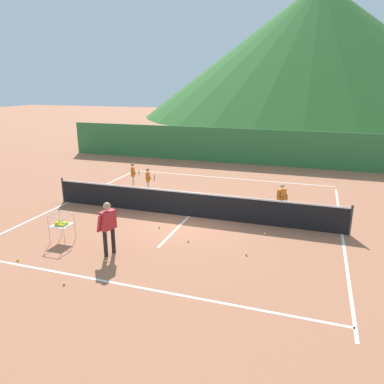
{
  "coord_description": "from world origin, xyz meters",
  "views": [
    {
      "loc": [
        4.33,
        -12.5,
        4.88
      ],
      "look_at": [
        0.08,
        0.12,
        0.94
      ],
      "focal_mm": 34.48,
      "sensor_mm": 36.0,
      "label": 1
    }
  ],
  "objects": [
    {
      "name": "tennis_ball_2",
      "position": [
        -1.36,
        -5.73,
        0.03
      ],
      "size": [
        0.07,
        0.07,
        0.07
      ],
      "primitive_type": "sphere",
      "color": "yellow",
      "rests_on": "ground"
    },
    {
      "name": "tennis_net",
      "position": [
        0.0,
        0.0,
        0.5
      ],
      "size": [
        11.42,
        0.08,
        1.05
      ],
      "color": "#333338",
      "rests_on": "ground"
    },
    {
      "name": "line_baseline_near",
      "position": [
        0.0,
        -5.23,
        0.0
      ],
      "size": [
        10.92,
        0.08,
        0.01
      ],
      "primitive_type": "cube",
      "color": "white",
      "rests_on": "ground"
    },
    {
      "name": "line_service_center",
      "position": [
        0.0,
        0.0,
        0.0
      ],
      "size": [
        0.08,
        5.88,
        0.01
      ],
      "primitive_type": "cube",
      "color": "white",
      "rests_on": "ground"
    },
    {
      "name": "line_sideline_west",
      "position": [
        -5.46,
        0.0,
        0.0
      ],
      "size": [
        0.08,
        11.48,
        0.01
      ],
      "primitive_type": "cube",
      "color": "white",
      "rests_on": "ground"
    },
    {
      "name": "tennis_ball_3",
      "position": [
        2.99,
        -0.9,
        0.03
      ],
      "size": [
        0.07,
        0.07,
        0.07
      ],
      "primitive_type": "sphere",
      "color": "yellow",
      "rests_on": "ground"
    },
    {
      "name": "line_sideline_east",
      "position": [
        5.46,
        0.0,
        0.0
      ],
      "size": [
        0.08,
        11.48,
        0.01
      ],
      "primitive_type": "cube",
      "color": "white",
      "rests_on": "ground"
    },
    {
      "name": "tennis_ball_1",
      "position": [
        -0.61,
        -1.44,
        0.03
      ],
      "size": [
        0.07,
        0.07,
        0.07
      ],
      "primitive_type": "sphere",
      "color": "yellow",
      "rests_on": "ground"
    },
    {
      "name": "tennis_ball_5",
      "position": [
        -2.19,
        -1.81,
        0.03
      ],
      "size": [
        0.07,
        0.07,
        0.07
      ],
      "primitive_type": "sphere",
      "color": "yellow",
      "rests_on": "ground"
    },
    {
      "name": "line_baseline_far",
      "position": [
        0.0,
        6.25,
        0.0
      ],
      "size": [
        10.92,
        0.08,
        0.01
      ],
      "primitive_type": "cube",
      "color": "white",
      "rests_on": "ground"
    },
    {
      "name": "ball_cart",
      "position": [
        -3.11,
        -3.46,
        0.59
      ],
      "size": [
        0.58,
        0.58,
        0.9
      ],
      "color": "#B7B7BC",
      "rests_on": "ground"
    },
    {
      "name": "instructor",
      "position": [
        -1.17,
        -3.81,
        0.97
      ],
      "size": [
        0.44,
        0.81,
        1.62
      ],
      "color": "black",
      "rests_on": "ground"
    },
    {
      "name": "ground_plane",
      "position": [
        0.0,
        0.0,
        0.0
      ],
      "size": [
        120.0,
        120.0,
        0.0
      ],
      "primitive_type": "plane",
      "color": "#A86647"
    },
    {
      "name": "student_1",
      "position": [
        -2.76,
        2.29,
        0.72
      ],
      "size": [
        0.56,
        0.5,
        1.2
      ],
      "color": "silver",
      "rests_on": "ground"
    },
    {
      "name": "windscreen_fence",
      "position": [
        0.0,
        10.12,
        1.1
      ],
      "size": [
        24.03,
        0.08,
        2.2
      ],
      "primitive_type": "cube",
      "color": "#33753D",
      "rests_on": "ground"
    },
    {
      "name": "student_0",
      "position": [
        -3.86,
        2.94,
        0.73
      ],
      "size": [
        0.58,
        0.5,
        1.21
      ],
      "color": "silver",
      "rests_on": "ground"
    },
    {
      "name": "tennis_ball_6",
      "position": [
        -3.45,
        -5.05,
        0.03
      ],
      "size": [
        0.07,
        0.07,
        0.07
      ],
      "primitive_type": "sphere",
      "color": "yellow",
      "rests_on": "ground"
    },
    {
      "name": "tennis_ball_7",
      "position": [
        -1.0,
        -4.33,
        0.03
      ],
      "size": [
        0.07,
        0.07,
        0.07
      ],
      "primitive_type": "sphere",
      "color": "yellow",
      "rests_on": "ground"
    },
    {
      "name": "student_2",
      "position": [
        3.3,
        1.19,
        0.76
      ],
      "size": [
        0.41,
        0.7,
        1.26
      ],
      "color": "silver",
      "rests_on": "ground"
    },
    {
      "name": "tennis_ball_4",
      "position": [
        0.75,
        -2.25,
        0.03
      ],
      "size": [
        0.07,
        0.07,
        0.07
      ],
      "primitive_type": "sphere",
      "color": "yellow",
      "rests_on": "ground"
    },
    {
      "name": "hill_0",
      "position": [
        3.19,
        48.72,
        9.51
      ],
      "size": [
        50.94,
        50.94,
        19.01
      ],
      "primitive_type": "cone",
      "color": "#2D6628",
      "rests_on": "ground"
    },
    {
      "name": "tennis_ball_0",
      "position": [
        2.69,
        -2.62,
        0.03
      ],
      "size": [
        0.07,
        0.07,
        0.07
      ],
      "primitive_type": "sphere",
      "color": "yellow",
      "rests_on": "ground"
    }
  ]
}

